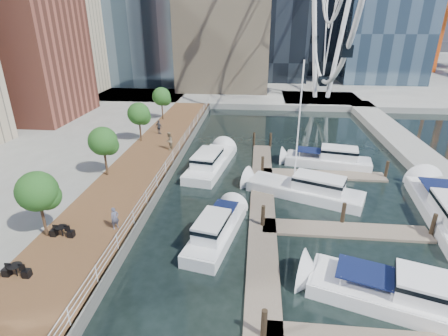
% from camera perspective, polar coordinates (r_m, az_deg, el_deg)
% --- Properties ---
extents(ground, '(520.00, 520.00, 0.00)m').
position_cam_1_polar(ground, '(20.48, -2.67, -21.24)').
color(ground, black).
rests_on(ground, ground).
extents(boardwalk, '(6.00, 60.00, 1.00)m').
position_cam_1_polar(boardwalk, '(34.47, -14.08, -1.31)').
color(boardwalk, brown).
rests_on(boardwalk, ground).
extents(seawall, '(0.25, 60.00, 1.00)m').
position_cam_1_polar(seawall, '(33.60, -9.24, -1.54)').
color(seawall, '#595954').
rests_on(seawall, ground).
extents(land_far, '(200.00, 114.00, 1.00)m').
position_cam_1_polar(land_far, '(117.34, 4.62, 16.16)').
color(land_far, gray).
rests_on(land_far, ground).
extents(breakwater, '(4.00, 60.00, 1.00)m').
position_cam_1_polar(breakwater, '(41.14, 30.64, 0.07)').
color(breakwater, gray).
rests_on(breakwater, ground).
extents(pier, '(14.00, 12.00, 1.00)m').
position_cam_1_polar(pier, '(68.91, 15.52, 10.63)').
color(pier, gray).
rests_on(pier, ground).
extents(railing, '(0.10, 60.00, 1.05)m').
position_cam_1_polar(railing, '(33.22, -9.52, 0.08)').
color(railing, white).
rests_on(railing, boardwalk).
extents(floating_docks, '(16.00, 34.00, 2.60)m').
position_cam_1_polar(floating_docks, '(28.66, 16.36, -6.80)').
color(floating_docks, '#6D6051').
rests_on(floating_docks, ground).
extents(street_trees, '(2.60, 42.60, 4.60)m').
position_cam_1_polar(street_trees, '(33.17, -19.18, 4.15)').
color(street_trees, '#3F2B1C').
rests_on(street_trees, ground).
extents(yacht_foreground, '(11.99, 6.59, 2.15)m').
position_cam_1_polar(yacht_foreground, '(22.59, 27.89, -19.45)').
color(yacht_foreground, white).
rests_on(yacht_foreground, ground).
extents(pedestrian_near, '(0.66, 0.68, 1.58)m').
position_cam_1_polar(pedestrian_near, '(25.27, -17.40, -7.81)').
color(pedestrian_near, '#51546C').
rests_on(pedestrian_near, boardwalk).
extents(pedestrian_mid, '(0.81, 1.01, 1.98)m').
position_cam_1_polar(pedestrian_mid, '(39.08, -8.96, 4.36)').
color(pedestrian_mid, '#807058').
rests_on(pedestrian_mid, boardwalk).
extents(pedestrian_far, '(1.12, 0.80, 1.77)m').
position_cam_1_polar(pedestrian_far, '(44.96, -10.56, 6.59)').
color(pedestrian_far, '#373A45').
rests_on(pedestrian_far, boardwalk).
extents(moored_yachts, '(24.49, 32.00, 11.50)m').
position_cam_1_polar(moored_yachts, '(30.51, 14.69, -5.75)').
color(moored_yachts, silver).
rests_on(moored_yachts, ground).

